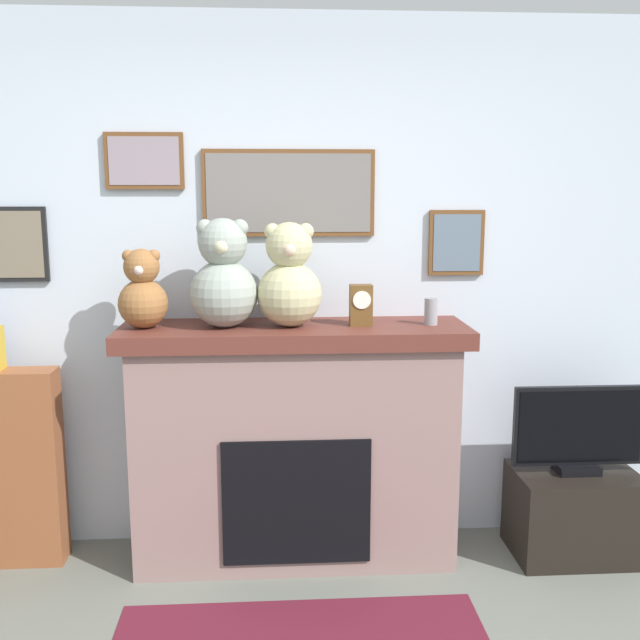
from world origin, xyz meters
The scene contains 10 objects.
back_wall centered at (0.00, 2.00, 1.30)m, with size 5.20×0.15×2.60m.
fireplace centered at (0.04, 1.71, 0.58)m, with size 1.62×0.51×1.15m.
bookshelf centered at (-1.33, 1.74, 0.51)m, with size 0.50×0.16×1.17m.
tv_stand centered at (1.40, 1.64, 0.21)m, with size 0.59×0.40×0.43m, color black.
television centered at (1.40, 1.64, 0.64)m, with size 0.64×0.14×0.43m.
candle_jar centered at (0.68, 1.70, 1.22)m, with size 0.06×0.06×0.13m, color gray.
mantel_clock centered at (0.35, 1.70, 1.25)m, with size 0.10×0.08×0.19m.
teddy_bear_brown centered at (-0.65, 1.70, 1.32)m, with size 0.23×0.23×0.36m.
teddy_bear_cream centered at (-0.28, 1.70, 1.38)m, with size 0.31×0.31×0.50m.
teddy_bear_tan centered at (0.02, 1.70, 1.37)m, with size 0.30×0.30×0.48m.
Camera 1 is at (-0.05, -1.61, 1.77)m, focal length 40.79 mm.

